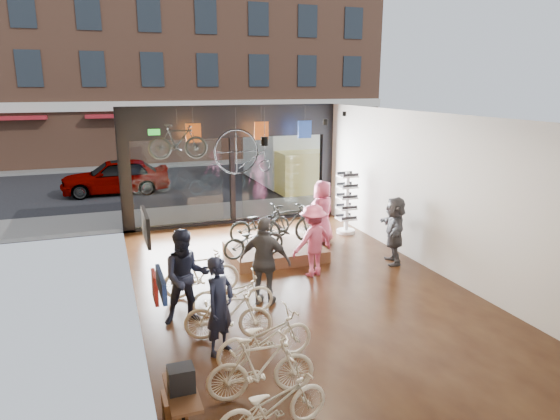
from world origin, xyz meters
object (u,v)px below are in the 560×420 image
sunglasses_rack (347,203)px  display_bike_mid (288,224)px  floor_bike_2 (265,337)px  customer_5 (394,230)px  customer_2 (265,261)px  display_platform (275,252)px  customer_4 (322,212)px  customer_1 (186,277)px  floor_bike_1 (261,367)px  customer_0 (220,306)px  street_car (116,176)px  display_bike_left (254,240)px  floor_bike_4 (233,294)px  penny_farthing (246,153)px  box_truck (287,158)px  display_bike_right (260,223)px  floor_bike_3 (228,315)px  hung_bike (178,142)px  floor_bike_5 (202,274)px  floor_bike_0 (272,405)px  customer_3 (313,240)px

sunglasses_rack → display_bike_mid: bearing=-150.9°
floor_bike_2 → customer_5: size_ratio=0.98×
customer_2 → sunglasses_rack: (3.91, 4.02, 0.02)m
display_platform → customer_4: size_ratio=1.33×
customer_1 → customer_4: size_ratio=1.02×
floor_bike_1 → customer_5: (4.88, 4.25, 0.38)m
customer_0 → customer_4: size_ratio=0.95×
customer_1 → floor_bike_2: bearing=-60.8°
street_car → display_platform: bearing=20.5°
display_bike_left → display_bike_mid: (1.14, 0.64, 0.13)m
display_bike_mid → display_bike_left: bearing=113.4°
floor_bike_4 → penny_farthing: penny_farthing is taller
box_truck → floor_bike_1: 15.52m
customer_0 → sunglasses_rack: (5.22, 5.61, 0.09)m
display_bike_mid → display_bike_right: 0.85m
street_car → customer_5: bearing=29.7°
customer_2 → customer_1: bearing=44.8°
floor_bike_3 → display_bike_left: display_bike_left is taller
street_car → customer_2: customer_2 is taller
floor_bike_1 → display_platform: floor_bike_1 is taller
display_bike_mid → display_bike_right: display_bike_mid is taller
display_bike_left → hung_bike: 3.61m
box_truck → display_platform: 9.51m
display_bike_left → floor_bike_5: bearing=121.2°
floor_bike_3 → floor_bike_5: 2.05m
sunglasses_rack → floor_bike_4: bearing=-137.0°
floor_bike_0 → sunglasses_rack: sunglasses_rack is taller
display_bike_mid → customer_4: bearing=-68.0°
floor_bike_0 → customer_4: size_ratio=0.90×
floor_bike_0 → display_bike_right: bearing=-26.2°
customer_4 → customer_5: size_ratio=1.05×
street_car → box_truck: size_ratio=0.66×
floor_bike_5 → penny_farthing: bearing=-30.4°
street_car → customer_0: bearing=4.9°
customer_2 → sunglasses_rack: 5.61m
customer_4 → penny_farthing: 2.80m
display_bike_left → customer_0: bearing=148.0°
display_bike_mid → penny_farthing: bearing=9.1°
box_truck → hung_bike: 9.03m
floor_bike_0 → floor_bike_3: size_ratio=1.03×
display_bike_left → customer_3: bearing=-135.5°
customer_3 → floor_bike_1: bearing=41.9°
display_bike_left → customer_5: size_ratio=0.92×
display_bike_mid → customer_3: bearing=175.5°
customer_2 → customer_0: bearing=86.0°
floor_bike_2 → box_truck: bearing=-28.9°
display_bike_mid → customer_3: (0.04, -1.57, 0.02)m
street_car → customer_4: 10.44m
floor_bike_4 → sunglasses_rack: sunglasses_rack is taller
floor_bike_5 → customer_4: size_ratio=0.92×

